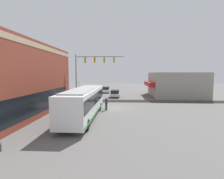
% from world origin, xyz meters
% --- Properties ---
extents(ground_plane, '(120.00, 120.00, 0.00)m').
position_xyz_m(ground_plane, '(0.00, 0.00, 0.00)').
color(ground_plane, '#605E5B').
extents(shop_building, '(11.22, 11.05, 4.97)m').
position_xyz_m(shop_building, '(13.53, -12.38, 2.49)').
color(shop_building, gray).
rests_on(shop_building, ground).
extents(city_bus, '(12.09, 2.59, 3.20)m').
position_xyz_m(city_bus, '(-5.58, 2.80, 1.77)').
color(city_bus, white).
rests_on(city_bus, ground).
extents(traffic_signal_gantry, '(0.42, 7.94, 7.91)m').
position_xyz_m(traffic_signal_gantry, '(4.64, 3.94, 5.96)').
color(traffic_signal_gantry, gray).
rests_on(traffic_signal_gantry, ground).
extents(crossing_signal, '(1.41, 1.18, 3.81)m').
position_xyz_m(crossing_signal, '(4.16, 5.82, 2.30)').
color(crossing_signal, gray).
rests_on(crossing_signal, ground).
extents(rail_track_near, '(2.60, 60.00, 0.15)m').
position_xyz_m(rail_track_near, '(6.00, 0.00, 0.03)').
color(rail_track_near, '#332D28').
rests_on(rail_track_near, ground).
extents(parked_car_silver, '(4.32, 1.82, 1.47)m').
position_xyz_m(parked_car_silver, '(11.22, 0.20, 0.68)').
color(parked_car_silver, '#B7B7BC').
rests_on(parked_car_silver, ground).
extents(parked_car_white, '(4.79, 1.82, 1.48)m').
position_xyz_m(parked_car_white, '(19.49, 2.80, 0.69)').
color(parked_car_white, silver).
rests_on(parked_car_white, ground).
extents(pedestrian_near_bus, '(0.34, 0.34, 1.73)m').
position_xyz_m(pedestrian_near_bus, '(-1.52, 0.80, 0.89)').
color(pedestrian_near_bus, '#473828').
rests_on(pedestrian_near_bus, ground).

